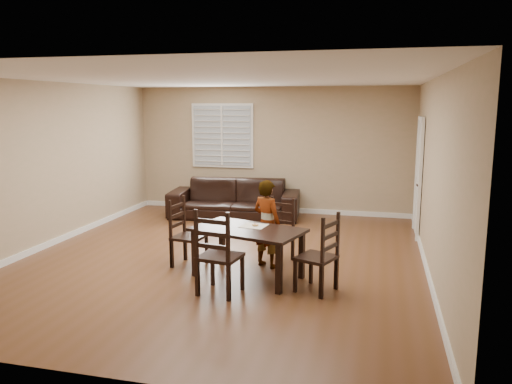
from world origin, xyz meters
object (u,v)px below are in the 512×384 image
chair_left (182,235)px  chair_right (325,258)px  chair_near (280,232)px  sofa (234,199)px  child (267,224)px  dining_table (248,235)px  donut (255,225)px  chair_far (215,258)px

chair_left → chair_right: 2.25m
chair_near → sofa: chair_near is taller
chair_right → child: 1.26m
dining_table → sofa: 3.70m
child → donut: bearing=103.5°
chair_right → chair_left: bearing=-84.3°
dining_table → child: (0.15, 0.51, 0.05)m
dining_table → chair_near: 0.95m
child → sofa: 3.29m
chair_left → chair_right: chair_right is taller
dining_table → chair_right: chair_right is taller
dining_table → chair_far: chair_far is taller
donut → chair_far: bearing=-106.4°
dining_table → chair_left: bearing=-179.1°
dining_table → child: size_ratio=1.27×
dining_table → chair_left: 1.13m
sofa → dining_table: bearing=-76.8°
chair_far → chair_right: (1.28, 0.44, -0.04)m
child → chair_far: bearing=101.4°
donut → sofa: bearing=111.0°
chair_right → sofa: 4.46m
child → donut: size_ratio=14.13×
chair_near → sofa: 2.99m
chair_near → chair_right: bearing=-37.9°
chair_left → child: child is taller
chair_left → donut: bearing=-89.4°
child → chair_near: bearing=-80.1°
chair_far → child: 1.33m
child → chair_left: bearing=36.6°
donut → child: bearing=76.5°
sofa → donut: bearing=-75.1°
chair_near → donut: (-0.20, -0.74, 0.27)m
chair_far → donut: (0.27, 0.92, 0.21)m
dining_table → chair_right: 1.13m
child → sofa: (-1.37, 2.98, -0.25)m
chair_right → child: (-0.93, 0.84, 0.18)m
chair_left → donut: (1.15, -0.15, 0.25)m
chair_left → chair_right: (2.16, -0.63, 0.01)m
chair_far → sofa: size_ratio=0.41×
donut → chair_right: bearing=-25.4°
dining_table → chair_right: bearing=-0.6°
chair_left → child: size_ratio=0.78×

